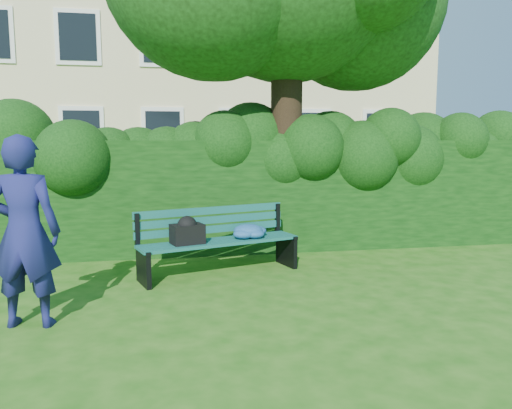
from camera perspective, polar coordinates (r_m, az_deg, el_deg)
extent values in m
plane|color=#1D5910|center=(6.30, 1.01, -9.31)|extent=(80.00, 80.00, 0.00)
cube|color=beige|center=(20.38, -7.29, 19.26)|extent=(16.00, 8.00, 12.00)
cube|color=white|center=(16.07, -19.25, 7.71)|extent=(1.30, 0.08, 1.60)
cube|color=black|center=(16.03, -19.27, 7.71)|extent=(1.05, 0.04, 1.35)
cube|color=white|center=(15.89, -10.58, 8.00)|extent=(1.30, 0.08, 1.60)
cube|color=black|center=(15.85, -10.58, 8.01)|extent=(1.05, 0.04, 1.35)
cube|color=white|center=(16.07, -1.91, 8.12)|extent=(1.30, 0.08, 1.60)
cube|color=black|center=(16.03, -1.89, 8.12)|extent=(1.05, 0.04, 1.35)
cube|color=white|center=(16.60, 6.39, 8.06)|extent=(1.30, 0.08, 1.60)
cube|color=black|center=(16.56, 6.43, 8.06)|extent=(1.05, 0.04, 1.35)
cube|color=white|center=(17.45, 14.03, 7.85)|extent=(1.30, 0.08, 1.60)
cube|color=black|center=(17.41, 14.08, 7.85)|extent=(1.05, 0.04, 1.35)
cube|color=white|center=(16.34, -19.69, 17.56)|extent=(1.30, 0.08, 1.60)
cube|color=black|center=(16.30, -19.71, 17.59)|extent=(1.05, 0.04, 1.35)
cube|color=white|center=(16.17, -10.83, 17.97)|extent=(1.30, 0.08, 1.60)
cube|color=black|center=(16.13, -10.83, 18.00)|extent=(1.05, 0.04, 1.35)
cube|color=white|center=(16.34, -1.95, 17.98)|extent=(1.30, 0.08, 1.60)
cube|color=black|center=(16.31, -1.93, 18.01)|extent=(1.05, 0.04, 1.35)
cube|color=white|center=(16.87, 6.54, 17.61)|extent=(1.30, 0.08, 1.60)
cube|color=black|center=(16.83, 6.58, 17.63)|extent=(1.05, 0.04, 1.35)
cube|color=white|center=(17.70, 14.33, 16.95)|extent=(1.30, 0.08, 1.60)
cube|color=black|center=(17.66, 14.38, 16.97)|extent=(1.05, 0.04, 1.35)
cube|color=black|center=(8.25, -2.03, 1.08)|extent=(10.00, 1.00, 1.80)
cylinder|color=black|center=(8.17, 3.51, 10.36)|extent=(0.50, 0.50, 4.46)
sphere|color=black|center=(9.23, 11.42, 21.69)|extent=(2.93, 2.93, 2.93)
cube|color=#0D4239|center=(6.57, -3.51, -4.56)|extent=(2.12, 0.75, 0.04)
cube|color=#0D4239|center=(6.68, -3.94, -4.37)|extent=(2.12, 0.75, 0.04)
cube|color=#0D4239|center=(6.79, -4.35, -4.18)|extent=(2.12, 0.75, 0.04)
cube|color=#0D4239|center=(6.90, -4.75, -4.00)|extent=(2.12, 0.75, 0.04)
cube|color=#0D4239|center=(6.94, -5.02, -2.83)|extent=(2.10, 0.69, 0.10)
cube|color=#0D4239|center=(6.93, -5.07, -1.76)|extent=(2.10, 0.69, 0.10)
cube|color=#0D4239|center=(6.92, -5.12, -0.68)|extent=(2.10, 0.69, 0.10)
cube|color=black|center=(6.45, -12.74, -7.07)|extent=(0.21, 0.50, 0.44)
cube|color=black|center=(6.60, -13.44, -2.93)|extent=(0.08, 0.08, 0.45)
cube|color=black|center=(6.35, -12.67, -5.25)|extent=(0.18, 0.42, 0.05)
cube|color=black|center=(7.26, 3.49, -5.26)|extent=(0.21, 0.50, 0.44)
cube|color=black|center=(7.39, 2.46, -1.62)|extent=(0.08, 0.08, 0.45)
cube|color=black|center=(7.17, 3.71, -3.63)|extent=(0.18, 0.42, 0.05)
cube|color=white|center=(6.50, -7.90, -4.47)|extent=(0.21, 0.18, 0.02)
cube|color=black|center=(6.54, -7.86, -3.36)|extent=(0.47, 0.38, 0.26)
imported|color=navy|center=(5.29, -24.96, -2.87)|extent=(0.73, 0.53, 1.87)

